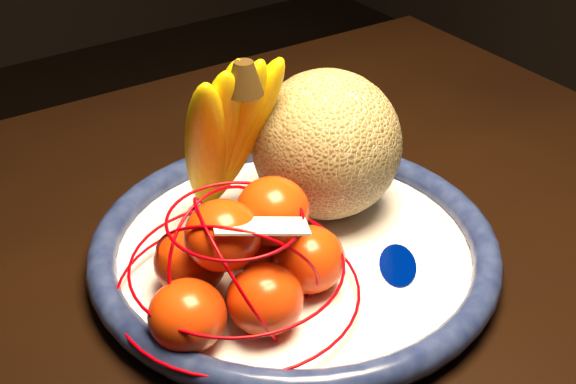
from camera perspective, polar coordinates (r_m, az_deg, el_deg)
fruit_bowl at (r=0.72m, az=0.44°, el=-4.07°), size 0.37×0.37×0.03m
cantaloupe at (r=0.74m, az=2.76°, el=3.41°), size 0.14×0.14×0.14m
banana_bunch at (r=0.71m, az=-4.68°, el=4.25°), size 0.12×0.12×0.19m
mandarin_bag at (r=0.65m, az=-3.22°, el=-4.92°), size 0.22×0.22×0.13m
price_tag at (r=0.60m, az=-1.93°, el=-2.44°), size 0.08×0.06×0.01m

